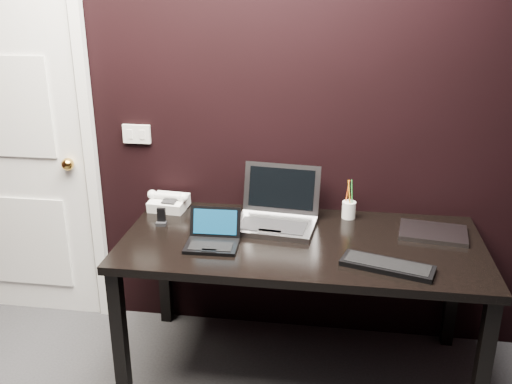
# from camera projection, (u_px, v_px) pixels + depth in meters

# --- Properties ---
(wall_back) EXTENTS (4.00, 0.00, 4.00)m
(wall_back) POSITION_uv_depth(u_px,v_px,m) (251.00, 104.00, 2.91)
(wall_back) COLOR black
(wall_back) RESTS_ON ground
(door) EXTENTS (0.99, 0.10, 2.14)m
(door) POSITION_uv_depth(u_px,v_px,m) (11.00, 143.00, 3.16)
(door) COLOR white
(door) RESTS_ON ground
(wall_switch) EXTENTS (0.15, 0.02, 0.10)m
(wall_switch) POSITION_uv_depth(u_px,v_px,m) (137.00, 134.00, 3.05)
(wall_switch) COLOR silver
(wall_switch) RESTS_ON wall_back
(desk) EXTENTS (1.70, 0.80, 0.74)m
(desk) POSITION_uv_depth(u_px,v_px,m) (301.00, 255.00, 2.73)
(desk) COLOR black
(desk) RESTS_ON ground
(netbook) EXTENTS (0.25, 0.22, 0.15)m
(netbook) POSITION_uv_depth(u_px,v_px,m) (213.00, 239.00, 2.63)
(netbook) COLOR black
(netbook) RESTS_ON desk
(silver_laptop) EXTENTS (0.43, 0.39, 0.27)m
(silver_laptop) POSITION_uv_depth(u_px,v_px,m) (276.00, 215.00, 2.85)
(silver_laptop) COLOR #999A9E
(silver_laptop) RESTS_ON desk
(ext_keyboard) EXTENTS (0.41, 0.24, 0.02)m
(ext_keyboard) POSITION_uv_depth(u_px,v_px,m) (387.00, 266.00, 2.43)
(ext_keyboard) COLOR black
(ext_keyboard) RESTS_ON desk
(closed_laptop) EXTENTS (0.34, 0.27, 0.02)m
(closed_laptop) POSITION_uv_depth(u_px,v_px,m) (433.00, 233.00, 2.75)
(closed_laptop) COLOR #9B9CA1
(closed_laptop) RESTS_ON desk
(desk_phone) EXTENTS (0.23, 0.19, 0.11)m
(desk_phone) POSITION_uv_depth(u_px,v_px,m) (169.00, 202.00, 3.04)
(desk_phone) COLOR white
(desk_phone) RESTS_ON desk
(mobile_phone) EXTENTS (0.05, 0.05, 0.09)m
(mobile_phone) POSITION_uv_depth(u_px,v_px,m) (161.00, 219.00, 2.85)
(mobile_phone) COLOR black
(mobile_phone) RESTS_ON desk
(pen_cup) EXTENTS (0.08, 0.08, 0.21)m
(pen_cup) POSITION_uv_depth(u_px,v_px,m) (349.00, 209.00, 2.93)
(pen_cup) COLOR white
(pen_cup) RESTS_ON desk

